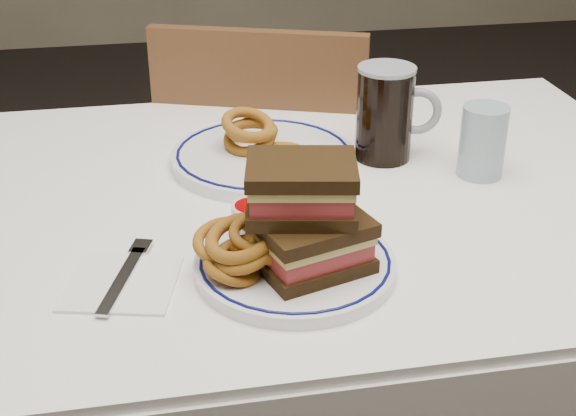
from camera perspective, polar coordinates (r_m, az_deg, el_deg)
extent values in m
cube|color=white|center=(1.22, -0.14, 0.47)|extent=(1.26, 0.86, 0.03)
cylinder|color=#4C3518|center=(1.84, 14.66, -3.86)|extent=(0.06, 0.06, 0.71)
cube|color=white|center=(1.64, -2.88, 4.61)|extent=(1.26, 0.01, 0.17)
cube|color=#4C3518|center=(1.85, -0.87, -0.20)|extent=(0.53, 0.53, 0.04)
cylinder|color=#4C3518|center=(2.10, 4.79, -3.66)|extent=(0.04, 0.04, 0.40)
cylinder|color=#4C3518|center=(1.81, 3.85, -9.48)|extent=(0.04, 0.04, 0.40)
cylinder|color=#4C3518|center=(2.15, -4.70, -2.89)|extent=(0.04, 0.04, 0.40)
cylinder|color=#4C3518|center=(1.86, -7.21, -8.39)|extent=(0.04, 0.04, 0.40)
cube|color=#4C3518|center=(1.58, -2.08, 4.56)|extent=(0.40, 0.17, 0.45)
cylinder|color=white|center=(1.01, 0.50, -4.10)|extent=(0.26, 0.26, 0.02)
torus|color=#0B0F53|center=(1.01, 0.51, -3.68)|extent=(0.24, 0.24, 0.00)
cube|color=black|center=(0.99, 1.72, -3.75)|extent=(0.16, 0.14, 0.02)
cube|color=#AC3233|center=(0.98, 1.73, -2.77)|extent=(0.14, 0.13, 0.02)
cube|color=tan|center=(0.97, 1.75, -1.94)|extent=(0.15, 0.13, 0.01)
cube|color=black|center=(0.97, 1.76, -1.21)|extent=(0.16, 0.14, 0.02)
cube|color=black|center=(0.97, 0.94, 0.10)|extent=(0.15, 0.13, 0.02)
cube|color=#AC3233|center=(0.96, 0.95, 1.13)|extent=(0.14, 0.12, 0.02)
cube|color=tan|center=(0.95, 0.96, 2.01)|extent=(0.14, 0.12, 0.01)
cube|color=black|center=(0.95, 0.96, 2.78)|extent=(0.15, 0.13, 0.02)
torus|color=#69340E|center=(0.97, -4.01, -4.29)|extent=(0.07, 0.07, 0.04)
torus|color=#69340E|center=(0.98, -2.03, -3.30)|extent=(0.09, 0.08, 0.08)
torus|color=#69340E|center=(0.97, -3.23, -3.31)|extent=(0.08, 0.08, 0.03)
torus|color=#69340E|center=(0.99, -4.40, -2.30)|extent=(0.09, 0.09, 0.04)
torus|color=#69340E|center=(0.96, -3.43, -2.16)|extent=(0.09, 0.09, 0.05)
torus|color=#69340E|center=(0.97, -2.17, -1.76)|extent=(0.07, 0.07, 0.03)
cylinder|color=white|center=(1.08, -2.59, -0.56)|extent=(0.06, 0.06, 0.03)
cylinder|color=#920204|center=(1.07, -2.60, -0.05)|extent=(0.05, 0.05, 0.01)
cylinder|color=black|center=(1.31, 6.88, 6.64)|extent=(0.09, 0.09, 0.15)
cylinder|color=#90959E|center=(1.28, 7.07, 9.80)|extent=(0.09, 0.09, 0.01)
torus|color=#90959E|center=(1.31, 9.19, 6.80)|extent=(0.08, 0.03, 0.08)
cylinder|color=#91AABB|center=(1.28, 13.68, 4.63)|extent=(0.07, 0.07, 0.11)
cylinder|color=white|center=(1.30, -1.77, 3.60)|extent=(0.30, 0.30, 0.02)
torus|color=#0B0F53|center=(1.30, -1.77, 4.00)|extent=(0.28, 0.28, 0.01)
torus|color=#69340E|center=(1.27, -0.63, 3.85)|extent=(0.09, 0.09, 0.03)
torus|color=#69340E|center=(1.31, -2.72, 5.11)|extent=(0.10, 0.09, 0.07)
torus|color=#69340E|center=(1.30, -2.58, 5.52)|extent=(0.09, 0.09, 0.02)
torus|color=#69340E|center=(1.30, -2.85, 5.95)|extent=(0.09, 0.09, 0.05)
cube|color=white|center=(1.01, -11.72, -5.23)|extent=(0.16, 0.16, 0.00)
cube|color=#AEAFB3|center=(1.01, -11.74, -5.04)|extent=(0.06, 0.15, 0.00)
cube|color=#AEAFB3|center=(1.08, -10.43, -2.73)|extent=(0.03, 0.04, 0.00)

